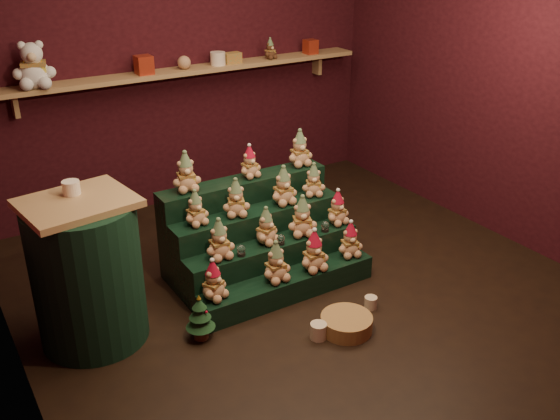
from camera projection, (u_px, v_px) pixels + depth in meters
ground at (298, 284)px, 4.79m from camera, size 4.00×4.00×0.00m
back_wall at (178, 56)px, 5.78m from camera, size 4.00×0.10×2.80m
right_wall at (505, 72)px, 5.18m from camera, size 0.10×4.00×2.80m
back_shelf at (187, 71)px, 5.69m from camera, size 3.60×0.26×0.24m
riser_tier_front at (288, 286)px, 4.60m from camera, size 1.40×0.22×0.18m
riser_tier_midfront at (273, 263)px, 4.73m from camera, size 1.40×0.22×0.36m
riser_tier_midback at (258, 241)px, 4.87m from camera, size 1.40×0.22×0.54m
riser_tier_back at (244, 220)px, 5.00m from camera, size 1.40×0.22×0.72m
teddy_0 at (213, 280)px, 4.23m from camera, size 0.27×0.26×0.29m
teddy_1 at (276, 262)px, 4.45m from camera, size 0.23×0.20×0.30m
teddy_2 at (314, 251)px, 4.58m from camera, size 0.23×0.21×0.31m
teddy_3 at (350, 239)px, 4.78m from camera, size 0.23×0.22×0.28m
teddy_4 at (219, 239)px, 4.38m from camera, size 0.22×0.20×0.30m
teddy_5 at (266, 226)px, 4.59m from camera, size 0.26×0.25×0.28m
teddy_6 at (302, 216)px, 4.70m from camera, size 0.28×0.27×0.31m
teddy_7 at (337, 208)px, 4.89m from camera, size 0.21×0.20×0.27m
teddy_8 at (195, 208)px, 4.47m from camera, size 0.21×0.20×0.26m
teddy_9 at (236, 198)px, 4.60m from camera, size 0.26×0.25×0.29m
teddy_10 at (283, 186)px, 4.79m from camera, size 0.22×0.19×0.30m
teddy_11 at (314, 180)px, 4.95m from camera, size 0.24×0.23×0.26m
teddy_12 at (186, 172)px, 4.57m from camera, size 0.24×0.22×0.30m
teddy_13 at (250, 162)px, 4.83m from camera, size 0.20×0.18×0.25m
teddy_14 at (300, 148)px, 5.05m from camera, size 0.23×0.21×0.29m
snow_globe_a at (241, 250)px, 4.45m from camera, size 0.06×0.06×0.08m
snow_globe_b at (281, 239)px, 4.61m from camera, size 0.06×0.06×0.08m
snow_globe_c at (325, 226)px, 4.80m from camera, size 0.06×0.06×0.08m
side_table at (87, 272)px, 3.99m from camera, size 0.72×0.70×1.00m
table_ornament at (71, 188)px, 3.84m from camera, size 0.11×0.11×0.09m
mini_christmas_tree at (200, 317)px, 4.11m from camera, size 0.20×0.20×0.34m
mug_left at (318, 331)px, 4.15m from camera, size 0.11×0.11×0.11m
mug_right at (371, 303)px, 4.48m from camera, size 0.09×0.09×0.09m
wicker_basket at (346, 324)px, 4.23m from camera, size 0.41×0.41×0.11m
white_bear at (32, 59)px, 4.92m from camera, size 0.39×0.37×0.46m
brown_bear at (270, 49)px, 6.03m from camera, size 0.16×0.15×0.20m
gift_tin_red_a at (144, 65)px, 5.43m from camera, size 0.14×0.14×0.16m
gift_tin_cream at (218, 59)px, 5.79m from camera, size 0.14×0.14×0.12m
gift_tin_red_b at (311, 47)px, 6.28m from camera, size 0.12×0.12×0.14m
shelf_plush_ball at (184, 63)px, 5.62m from camera, size 0.12×0.12×0.12m
scarf_gift_box at (232, 58)px, 5.86m from camera, size 0.16×0.10×0.10m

